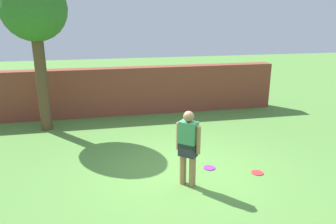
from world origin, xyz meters
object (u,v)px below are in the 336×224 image
at_px(tree, 34,12).
at_px(frisbee_red, 257,173).
at_px(person, 188,145).
at_px(frisbee_purple, 209,168).

xyz_separation_m(tree, frisbee_red, (5.07, -4.04, -3.49)).
height_order(person, frisbee_red, person).
relative_size(person, frisbee_purple, 6.00).
height_order(tree, person, tree).
relative_size(frisbee_red, frisbee_purple, 1.00).
height_order(tree, frisbee_red, tree).
bearing_deg(frisbee_red, tree, 141.46).
xyz_separation_m(frisbee_red, frisbee_purple, (-0.99, 0.46, 0.00)).
xyz_separation_m(tree, person, (3.39, -4.21, -2.60)).
distance_m(tree, frisbee_purple, 6.46).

